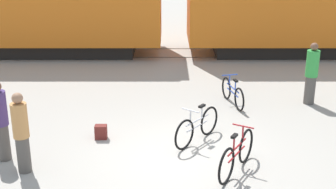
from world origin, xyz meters
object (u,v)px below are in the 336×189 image
at_px(bicycle_maroon, 237,155).
at_px(person_in_purple, 1,121).
at_px(backpack, 102,132).
at_px(person_in_tan, 22,133).
at_px(bicycle_blue, 233,93).
at_px(person_in_green, 312,74).
at_px(bicycle_silver, 198,127).

bearing_deg(bicycle_maroon, person_in_purple, 173.30).
bearing_deg(person_in_purple, backpack, 2.93).
bearing_deg(person_in_tan, bicycle_blue, 95.39).
height_order(person_in_green, backpack, person_in_green).
bearing_deg(bicycle_blue, person_in_purple, -147.72).
bearing_deg(person_in_purple, bicycle_maroon, -32.49).
bearing_deg(bicycle_silver, person_in_purple, -167.98).
height_order(bicycle_blue, person_in_purple, person_in_purple).
height_order(person_in_tan, person_in_green, person_in_green).
xyz_separation_m(bicycle_silver, backpack, (-2.27, 0.17, -0.21)).
relative_size(person_in_tan, backpack, 5.03).
relative_size(person_in_purple, backpack, 5.20).
height_order(bicycle_maroon, person_in_purple, person_in_purple).
xyz_separation_m(bicycle_maroon, person_in_green, (2.64, 4.06, 0.49)).
relative_size(bicycle_blue, bicycle_maroon, 1.03).
distance_m(bicycle_maroon, person_in_purple, 4.98).
relative_size(bicycle_blue, person_in_tan, 0.95).
bearing_deg(person_in_green, bicycle_maroon, 40.59).
bearing_deg(bicycle_blue, person_in_tan, -140.50).
bearing_deg(bicycle_silver, bicycle_blue, 65.20).
xyz_separation_m(bicycle_blue, person_in_green, (2.20, 0.09, 0.54)).
height_order(bicycle_silver, person_in_tan, person_in_tan).
bearing_deg(bicycle_maroon, bicycle_silver, 115.78).
bearing_deg(backpack, person_in_green, 23.24).
distance_m(bicycle_blue, person_in_tan, 6.20).
height_order(bicycle_blue, bicycle_maroon, bicycle_maroon).
xyz_separation_m(person_in_tan, person_in_green, (6.97, 4.02, 0.03)).
bearing_deg(person_in_purple, bicycle_silver, -13.77).
bearing_deg(person_in_tan, bicycle_silver, 77.59).
bearing_deg(bicycle_silver, person_in_tan, -158.30).
distance_m(person_in_tan, person_in_green, 8.04).
distance_m(bicycle_silver, backpack, 2.29).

